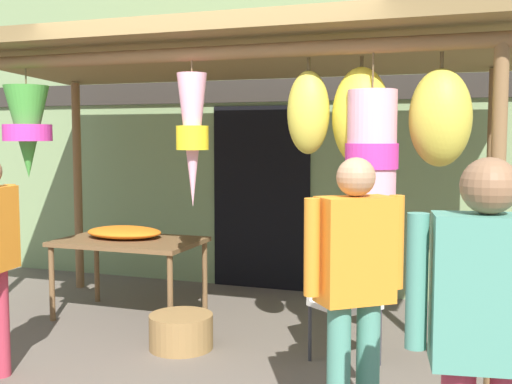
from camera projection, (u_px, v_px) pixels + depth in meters
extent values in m
plane|color=#60564C|center=(205.00, 369.00, 4.52)|extent=(30.00, 30.00, 0.00)
cube|color=#7A9360|center=(301.00, 130.00, 6.80)|extent=(11.16, 0.25, 3.48)
cube|color=#2D2823|center=(298.00, 90.00, 6.62)|extent=(10.05, 0.04, 0.24)
cube|color=black|center=(261.00, 198.00, 6.87)|extent=(1.10, 0.03, 2.00)
cylinder|color=brown|center=(496.00, 225.00, 3.87)|extent=(0.09, 0.09, 2.25)
cylinder|color=brown|center=(78.00, 186.00, 6.89)|extent=(0.09, 0.09, 2.25)
cylinder|color=brown|center=(491.00, 199.00, 5.49)|extent=(0.09, 0.09, 2.25)
cylinder|color=brown|center=(182.00, 55.00, 4.47)|extent=(4.45, 0.10, 0.10)
cylinder|color=brown|center=(261.00, 61.00, 6.08)|extent=(4.45, 0.10, 0.10)
cube|color=olive|center=(228.00, 53.00, 5.27)|extent=(4.75, 2.23, 0.24)
cylinder|color=brown|center=(26.00, 77.00, 4.91)|extent=(0.01, 0.01, 0.13)
cone|color=green|center=(28.00, 132.00, 4.95)|extent=(0.35, 0.35, 0.72)
cylinder|color=#D13399|center=(28.00, 133.00, 4.95)|extent=(0.38, 0.38, 0.13)
cylinder|color=brown|center=(192.00, 67.00, 4.41)|extent=(0.01, 0.01, 0.09)
cone|color=pink|center=(192.00, 141.00, 4.45)|extent=(0.21, 0.21, 0.95)
cylinder|color=yellow|center=(192.00, 138.00, 4.45)|extent=(0.23, 0.23, 0.17)
cylinder|color=brown|center=(373.00, 71.00, 4.02)|extent=(0.01, 0.01, 0.23)
cylinder|color=pink|center=(372.00, 161.00, 4.07)|extent=(0.32, 0.32, 0.91)
cylinder|color=#D13399|center=(372.00, 156.00, 4.06)|extent=(0.34, 0.34, 0.16)
cylinder|color=#4C3D23|center=(442.00, 60.00, 3.95)|extent=(0.02, 0.02, 0.10)
ellipsoid|color=gold|center=(440.00, 118.00, 3.98)|extent=(0.39, 0.33, 0.62)
cylinder|color=#4C3D23|center=(362.00, 61.00, 4.16)|extent=(0.02, 0.02, 0.07)
ellipsoid|color=yellow|center=(361.00, 117.00, 4.19)|extent=(0.39, 0.33, 0.66)
cylinder|color=#4C3D23|center=(309.00, 64.00, 4.24)|extent=(0.02, 0.02, 0.09)
ellipsoid|color=gold|center=(308.00, 113.00, 4.27)|extent=(0.29, 0.25, 0.56)
cube|color=brown|center=(129.00, 242.00, 5.79)|extent=(1.29, 0.81, 0.04)
cylinder|color=brown|center=(52.00, 284.00, 5.68)|extent=(0.05, 0.05, 0.68)
cylinder|color=brown|center=(170.00, 295.00, 5.29)|extent=(0.05, 0.05, 0.68)
cylinder|color=brown|center=(97.00, 268.00, 6.35)|extent=(0.05, 0.05, 0.68)
cylinder|color=brown|center=(205.00, 277.00, 5.96)|extent=(0.05, 0.05, 0.68)
ellipsoid|color=orange|center=(124.00, 232.00, 5.88)|extent=(0.73, 0.51, 0.11)
ellipsoid|color=green|center=(131.00, 233.00, 5.79)|extent=(0.33, 0.25, 0.07)
cube|color=beige|center=(345.00, 305.00, 4.60)|extent=(0.56, 0.56, 0.04)
cube|color=beige|center=(329.00, 273.00, 4.73)|extent=(0.27, 0.34, 0.40)
cylinder|color=#333338|center=(343.00, 345.00, 4.37)|extent=(0.03, 0.03, 0.44)
cylinder|color=#333338|center=(380.00, 336.00, 4.57)|extent=(0.03, 0.03, 0.44)
cylinder|color=#333338|center=(310.00, 332.00, 4.66)|extent=(0.03, 0.03, 0.44)
cylinder|color=#333338|center=(346.00, 324.00, 4.87)|extent=(0.03, 0.03, 0.44)
cylinder|color=olive|center=(181.00, 331.00, 4.95)|extent=(0.50, 0.50, 0.27)
cube|color=#4C8E7A|center=(486.00, 292.00, 2.38)|extent=(0.43, 0.28, 0.59)
cylinder|color=#4C8E7A|center=(417.00, 281.00, 2.42)|extent=(0.08, 0.08, 0.53)
sphere|color=#896042|center=(489.00, 186.00, 2.34)|extent=(0.22, 0.22, 0.22)
cylinder|color=#B23347|center=(0.00, 322.00, 4.36)|extent=(0.13, 0.13, 0.76)
cylinder|color=orange|center=(11.00, 220.00, 4.46)|extent=(0.08, 0.08, 0.51)
cylinder|color=#4C8E7A|center=(338.00, 373.00, 3.42)|extent=(0.13, 0.13, 0.77)
cylinder|color=#4C8E7A|center=(368.00, 369.00, 3.48)|extent=(0.13, 0.13, 0.77)
cube|color=orange|center=(355.00, 250.00, 3.39)|extent=(0.45, 0.42, 0.58)
cylinder|color=orange|center=(312.00, 247.00, 3.30)|extent=(0.08, 0.08, 0.52)
cylinder|color=orange|center=(396.00, 242.00, 3.47)|extent=(0.08, 0.08, 0.52)
sphere|color=tan|center=(356.00, 177.00, 3.36)|extent=(0.21, 0.21, 0.21)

